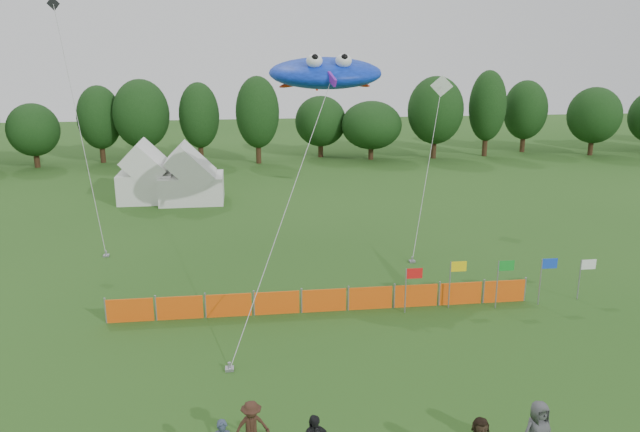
{
  "coord_description": "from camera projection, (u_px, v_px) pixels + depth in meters",
  "views": [
    {
      "loc": [
        -2.67,
        -14.76,
        11.02
      ],
      "look_at": [
        0.0,
        6.0,
        5.2
      ],
      "focal_mm": 35.0,
      "sensor_mm": 36.0,
      "label": 1
    }
  ],
  "objects": [
    {
      "name": "stingray_kite",
      "position": [
        325.0,
        73.0,
        31.63
      ],
      "size": [
        8.04,
        19.67,
        10.61
      ],
      "color": "#103BEF",
      "rests_on": "ground"
    },
    {
      "name": "treeline",
      "position": [
        285.0,
        117.0,
        59.39
      ],
      "size": [
        104.57,
        8.78,
        8.36
      ],
      "color": "#382314",
      "rests_on": "ground"
    },
    {
      "name": "small_kite_white",
      "position": [
        436.0,
        122.0,
        38.12
      ],
      "size": [
        5.12,
        9.93,
        9.09
      ],
      "color": "white",
      "rests_on": "ground"
    },
    {
      "name": "tent_left",
      "position": [
        147.0,
        177.0,
        44.92
      ],
      "size": [
        3.89,
        3.89,
        3.44
      ],
      "color": "white",
      "rests_on": "ground"
    },
    {
      "name": "small_kite_dark",
      "position": [
        76.0,
        113.0,
        34.39
      ],
      "size": [
        3.45,
        6.29,
        13.57
      ],
      "color": "black",
      "rests_on": "ground"
    },
    {
      "name": "barrier_fence",
      "position": [
        324.0,
        300.0,
        26.39
      ],
      "size": [
        17.9,
        0.06,
        1.0
      ],
      "color": "#ED530D",
      "rests_on": "ground"
    },
    {
      "name": "flag_row",
      "position": [
        499.0,
        276.0,
        26.69
      ],
      "size": [
        8.73,
        0.5,
        2.14
      ],
      "color": "gray",
      "rests_on": "ground"
    },
    {
      "name": "spectator_c",
      "position": [
        252.0,
        428.0,
        17.18
      ],
      "size": [
        1.12,
        0.77,
        1.58
      ],
      "primitive_type": "imported",
      "rotation": [
        0.0,
        0.0,
        0.19
      ],
      "color": "#372016",
      "rests_on": "ground"
    },
    {
      "name": "tent_right",
      "position": [
        192.0,
        180.0,
        44.5
      ],
      "size": [
        4.53,
        3.62,
        3.2
      ],
      "color": "silver",
      "rests_on": "ground"
    }
  ]
}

